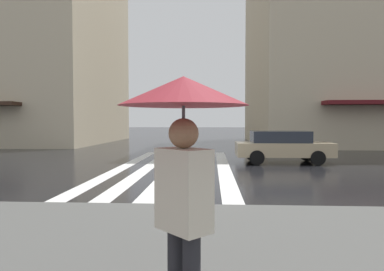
# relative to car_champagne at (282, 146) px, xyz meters

# --- Properties ---
(ground_plane) EXTENTS (220.00, 220.00, 0.00)m
(ground_plane) POSITION_rel_car_champagne_xyz_m (-5.50, 3.72, -0.76)
(ground_plane) COLOR black
(zebra_crossing) EXTENTS (13.00, 4.50, 0.01)m
(zebra_crossing) POSITION_rel_car_champagne_xyz_m (-1.50, 4.61, -0.75)
(zebra_crossing) COLOR silver
(zebra_crossing) RESTS_ON ground_plane
(car_champagne) EXTENTS (1.85, 4.10, 1.41)m
(car_champagne) POSITION_rel_car_champagne_xyz_m (0.00, 0.00, 0.00)
(car_champagne) COLOR tan
(car_champagne) RESTS_ON ground_plane
(pedestrian_approaching_kerb) EXTENTS (0.94, 0.94, 1.98)m
(pedestrian_approaching_kerb) POSITION_rel_car_champagne_xyz_m (-12.92, 3.31, 0.97)
(pedestrian_approaching_kerb) COLOR beige
(pedestrian_approaching_kerb) RESTS_ON sidewalk_pavement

